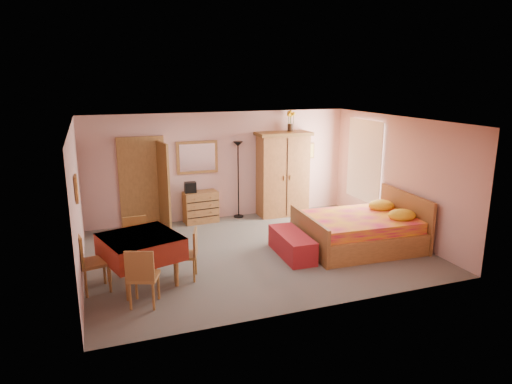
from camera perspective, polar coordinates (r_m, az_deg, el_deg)
name	(u,v)px	position (r m, az deg, el deg)	size (l,w,h in m)	color
floor	(256,251)	(9.22, 0.06, -7.43)	(6.50, 6.50, 0.00)	slate
ceiling	(256,121)	(8.62, 0.06, 8.88)	(6.50, 6.50, 0.00)	brown
wall_back	(221,166)	(11.16, -4.37, 3.28)	(6.50, 0.10, 2.60)	#C69690
wall_front	(316,227)	(6.63, 7.53, -4.34)	(6.50, 0.10, 2.60)	#C69690
wall_left	(77,204)	(8.33, -21.45, -1.39)	(0.10, 5.00, 2.60)	#C69690
wall_right	(397,176)	(10.38, 17.17, 1.87)	(0.10, 5.00, 2.60)	#C69690
doorway	(142,183)	(10.84, -14.00, 1.10)	(1.06, 0.12, 2.15)	#9E6B35
window	(365,161)	(11.29, 13.42, 3.84)	(0.08, 1.40, 1.95)	white
picture_left	(76,189)	(7.65, -21.56, 0.39)	(0.04, 0.32, 0.42)	orange
picture_back	(309,151)	(11.93, 6.62, 5.15)	(0.30, 0.04, 0.40)	#D8BF59
chest_of_drawers	(201,207)	(11.00, -6.92, -1.87)	(0.80, 0.40, 0.76)	#925E31
wall_mirror	(197,157)	(10.94, -7.35, 4.33)	(0.99, 0.05, 0.78)	white
stereo	(190,187)	(10.83, -8.21, 0.57)	(0.27, 0.20, 0.25)	black
floor_lamp	(238,180)	(11.20, -2.23, 1.52)	(0.24, 0.24, 1.89)	black
wardrobe	(283,174)	(11.41, 3.35, 2.26)	(1.34, 0.69, 2.10)	#9F6335
sunflower_vase	(290,121)	(11.40, 4.33, 8.86)	(0.20, 0.20, 0.51)	yellow
bed	(359,222)	(9.53, 12.70, -3.65)	(2.31, 1.82, 1.07)	#CB1350
bench	(292,244)	(8.97, 4.50, -6.55)	(0.50, 1.35, 0.45)	maroon
dining_table	(142,260)	(7.93, -14.10, -8.25)	(1.16, 1.16, 0.85)	maroon
chair_south	(144,276)	(7.21, -13.86, -10.14)	(0.43, 0.43, 0.94)	#A87239
chair_north	(137,243)	(8.62, -14.65, -6.22)	(0.42, 0.42, 0.92)	olive
chair_west	(94,262)	(7.88, -19.59, -8.21)	(0.46, 0.46, 1.01)	#9F6535
chair_east	(185,254)	(7.98, -8.86, -7.72)	(0.40, 0.40, 0.88)	olive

